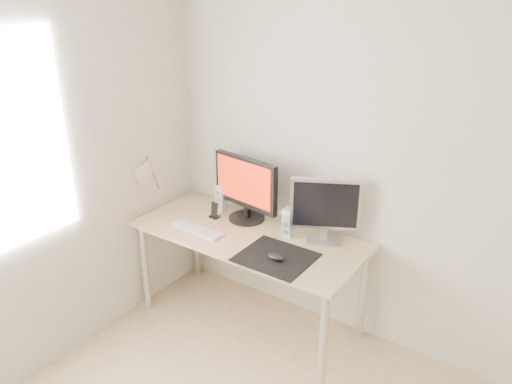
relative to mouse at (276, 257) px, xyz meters
The scene contains 11 objects.
wall_back 0.95m from the mouse, 44.44° to the left, with size 3.50×3.50×0.00m, color silver.
mousepad 0.04m from the mouse, 123.69° to the left, with size 0.45×0.40×0.00m, color black.
mouse is the anchor object (origin of this frame).
desk 0.41m from the mouse, 150.13° to the left, with size 1.60×0.70×0.73m.
main_monitor 0.65m from the mouse, 143.26° to the left, with size 0.55×0.29×0.47m.
second_monitor 0.46m from the mouse, 72.69° to the left, with size 0.42×0.24×0.43m.
speaker_left 0.82m from the mouse, 151.96° to the left, with size 0.06×0.08×0.20m.
speaker_right 0.35m from the mouse, 108.48° to the left, with size 0.06×0.08×0.20m.
keyboard 0.66m from the mouse, behind, with size 0.43×0.15×0.02m.
phone_dock 0.74m from the mouse, 159.41° to the left, with size 0.07×0.06×0.12m.
pennant 1.18m from the mouse, behind, with size 0.01×0.23×0.29m.
Camera 1 is at (0.82, -1.08, 2.30)m, focal length 35.00 mm.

